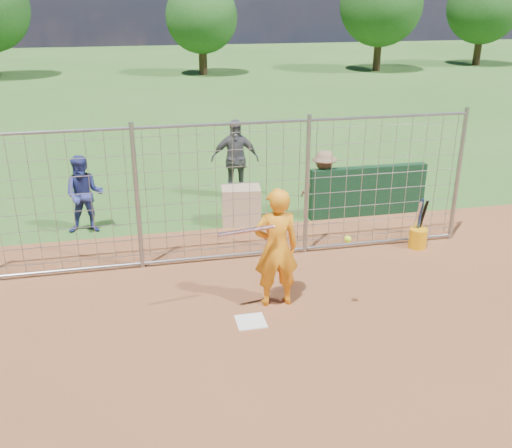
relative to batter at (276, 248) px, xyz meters
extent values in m
plane|color=#2D591E|center=(-0.50, -0.27, -0.95)|extent=(100.00, 100.00, 0.00)
cube|color=silver|center=(-0.50, -0.47, -0.94)|extent=(0.43, 0.43, 0.02)
cube|color=#11381E|center=(2.90, 3.33, -0.40)|extent=(2.60, 0.20, 1.10)
imported|color=orange|center=(0.00, 0.00, 0.00)|extent=(0.70, 0.47, 1.90)
imported|color=navy|center=(-3.02, 3.66, -0.15)|extent=(0.83, 0.67, 1.59)
imported|color=#4F4F54|center=(0.29, 5.05, 0.00)|extent=(1.16, 0.59, 1.90)
imported|color=brown|center=(1.93, 3.47, -0.22)|extent=(0.98, 0.61, 1.47)
cube|color=tan|center=(0.12, 3.43, -0.55)|extent=(0.86, 0.65, 0.80)
cylinder|color=silver|center=(-0.51, -0.26, 0.44)|extent=(0.86, 0.22, 0.06)
sphere|color=#C9F91A|center=(0.92, -0.54, 0.29)|extent=(0.10, 0.10, 0.10)
cylinder|color=orange|center=(3.18, 1.48, -0.76)|extent=(0.34, 0.34, 0.38)
cylinder|color=silver|center=(3.13, 1.53, -0.40)|extent=(0.07, 0.27, 0.84)
cylinder|color=navy|center=(3.20, 1.53, -0.40)|extent=(0.08, 0.12, 0.85)
cylinder|color=black|center=(3.25, 1.53, -0.40)|extent=(0.07, 0.29, 0.83)
cylinder|color=gray|center=(-2.00, 1.73, 0.35)|extent=(0.08, 0.08, 2.60)
cylinder|color=gray|center=(1.00, 1.73, 0.35)|extent=(0.08, 0.08, 2.60)
cylinder|color=gray|center=(4.00, 1.73, 0.35)|extent=(0.08, 0.08, 2.60)
cylinder|color=gray|center=(-0.50, 1.73, 1.55)|extent=(9.00, 0.05, 0.05)
cylinder|color=gray|center=(-0.50, 1.73, -0.87)|extent=(9.00, 0.05, 0.05)
cube|color=gray|center=(-0.50, 1.73, 0.30)|extent=(9.00, 0.02, 2.50)
cylinder|color=#3F2B19|center=(2.50, 27.73, 0.13)|extent=(0.50, 0.50, 2.16)
sphere|color=#26561E|center=(2.50, 27.73, 2.35)|extent=(4.20, 4.20, 4.20)
cylinder|color=#3F2B19|center=(13.50, 27.23, 0.35)|extent=(0.50, 0.50, 2.59)
sphere|color=#26561E|center=(13.50, 27.23, 3.01)|extent=(5.04, 5.04, 5.04)
cylinder|color=#3F2B19|center=(21.50, 28.73, 0.27)|extent=(0.50, 0.50, 2.45)
sphere|color=#26561E|center=(21.50, 28.73, 2.79)|extent=(4.76, 4.76, 4.76)
camera|label=1|loc=(-1.98, -7.59, 3.55)|focal=40.00mm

